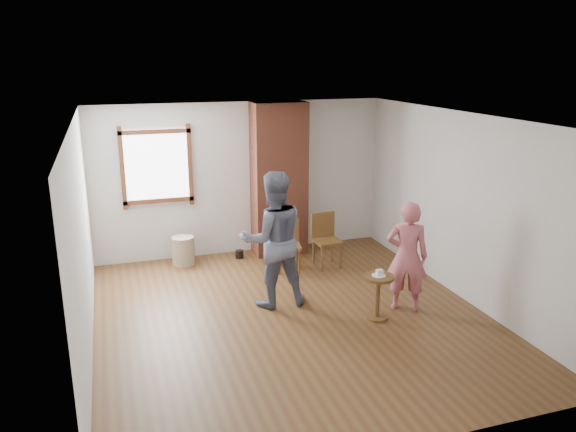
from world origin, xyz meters
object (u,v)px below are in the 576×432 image
object	(u,v)px
side_table	(378,290)
man	(273,239)
dining_chair_left	(288,242)
dining_chair_right	(325,237)
stoneware_crock	(183,251)
person_pink	(407,256)

from	to	relation	value
side_table	man	bearing A→B (deg)	143.21
dining_chair_left	dining_chair_right	distance (m)	0.64
stoneware_crock	man	xyz separation A→B (m)	(0.98, -1.93, 0.70)
dining_chair_left	person_pink	distance (m)	2.20
dining_chair_right	side_table	size ratio (longest dim) A/B	1.46
dining_chair_right	person_pink	bearing A→B (deg)	-80.50
dining_chair_right	person_pink	size ratio (longest dim) A/B	0.58
side_table	man	xyz separation A→B (m)	(-1.16, 0.86, 0.54)
dining_chair_left	dining_chair_right	world-z (taller)	dining_chair_right
man	dining_chair_right	bearing A→B (deg)	-134.78
man	person_pink	distance (m)	1.80
person_pink	dining_chair_left	bearing A→B (deg)	-32.54
man	person_pink	xyz separation A→B (m)	(1.64, -0.72, -0.18)
dining_chair_left	dining_chair_right	size ratio (longest dim) A/B	0.94
stoneware_crock	man	distance (m)	2.27
side_table	dining_chair_right	bearing A→B (deg)	87.95
dining_chair_right	man	xyz separation A→B (m)	(-1.23, -1.16, 0.45)
side_table	person_pink	xyz separation A→B (m)	(0.49, 0.15, 0.35)
man	person_pink	size ratio (longest dim) A/B	1.24
side_table	man	distance (m)	1.54
dining_chair_left	person_pink	xyz separation A→B (m)	(1.05, -1.91, 0.29)
side_table	dining_chair_left	bearing A→B (deg)	105.33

